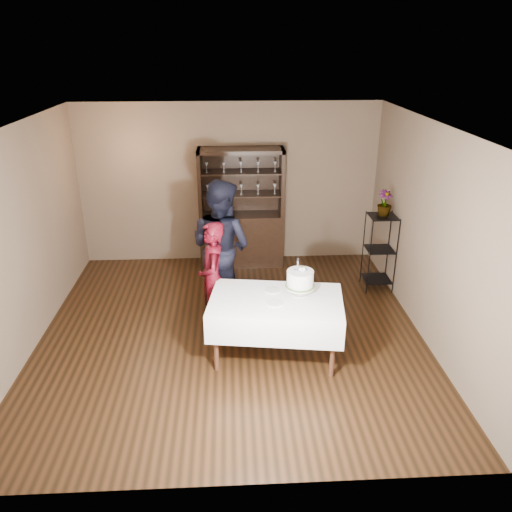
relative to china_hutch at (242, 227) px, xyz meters
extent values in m
plane|color=black|center=(-0.20, -2.25, -0.66)|extent=(5.00, 5.00, 0.00)
plane|color=silver|center=(-0.20, -2.25, 2.04)|extent=(5.00, 5.00, 0.00)
cube|color=brown|center=(-0.20, 0.25, 0.69)|extent=(5.00, 0.02, 2.70)
cube|color=brown|center=(-2.70, -2.25, 0.69)|extent=(0.02, 5.00, 2.70)
cube|color=brown|center=(2.30, -2.25, 0.69)|extent=(0.02, 5.00, 2.70)
cube|color=black|center=(0.00, -0.01, -0.21)|extent=(1.40, 0.48, 0.90)
cube|color=black|center=(0.00, 0.21, 0.79)|extent=(1.40, 0.03, 1.10)
cube|color=black|center=(0.00, -0.01, 1.31)|extent=(1.40, 0.48, 0.06)
cube|color=black|center=(0.00, -0.01, 0.59)|extent=(1.28, 0.42, 0.02)
cube|color=black|center=(0.00, -0.01, 0.96)|extent=(1.28, 0.42, 0.02)
cylinder|color=black|center=(1.88, -1.25, -0.06)|extent=(0.02, 0.02, 1.20)
cylinder|color=black|center=(2.28, -1.25, -0.06)|extent=(0.02, 0.02, 1.20)
cylinder|color=black|center=(1.88, -0.85, -0.06)|extent=(0.02, 0.02, 1.20)
cylinder|color=black|center=(2.28, -0.85, -0.06)|extent=(0.02, 0.02, 1.20)
cube|color=black|center=(2.08, -1.05, -0.51)|extent=(0.40, 0.40, 0.02)
cube|color=black|center=(2.08, -1.05, -0.01)|extent=(0.40, 0.40, 0.01)
cube|color=black|center=(2.08, -1.05, 0.52)|extent=(0.40, 0.40, 0.02)
cube|color=white|center=(0.33, -2.80, -0.06)|extent=(1.68, 1.17, 0.36)
cylinder|color=#462719|center=(-0.38, -3.07, -0.29)|extent=(0.06, 0.06, 0.74)
cylinder|color=#462719|center=(0.95, -3.26, -0.29)|extent=(0.06, 0.06, 0.74)
cylinder|color=#462719|center=(-0.28, -2.33, -0.29)|extent=(0.06, 0.06, 0.74)
cylinder|color=#462719|center=(1.05, -2.52, -0.29)|extent=(0.06, 0.06, 0.74)
imported|color=#34040D|center=(-0.43, -2.17, 0.10)|extent=(0.41, 0.58, 1.53)
imported|color=black|center=(-0.33, -1.57, 0.29)|extent=(1.18, 1.13, 1.91)
cylinder|color=silver|center=(0.62, -2.70, 0.12)|extent=(0.20, 0.20, 0.01)
cylinder|color=silver|center=(0.62, -2.70, 0.17)|extent=(0.05, 0.05, 0.10)
cylinder|color=silver|center=(0.62, -2.70, 0.22)|extent=(0.36, 0.36, 0.01)
cylinder|color=#4D6F34|center=(0.62, -2.70, 0.24)|extent=(0.35, 0.35, 0.02)
cylinder|color=white|center=(0.62, -2.70, 0.33)|extent=(0.32, 0.32, 0.20)
sphere|color=#5869BC|center=(0.65, -2.70, 0.44)|extent=(0.02, 0.02, 0.02)
cube|color=silver|center=(0.58, -2.72, 0.50)|extent=(0.02, 0.02, 0.14)
cube|color=black|center=(0.58, -2.72, 0.58)|extent=(0.02, 0.02, 0.05)
cylinder|color=silver|center=(0.31, -2.91, 0.12)|extent=(0.21, 0.21, 0.01)
cylinder|color=silver|center=(0.31, -2.59, 0.12)|extent=(0.21, 0.21, 0.01)
imported|color=#4D6F34|center=(2.09, -1.03, 0.71)|extent=(0.27, 0.27, 0.38)
camera|label=1|loc=(-0.18, -7.96, 2.93)|focal=35.00mm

